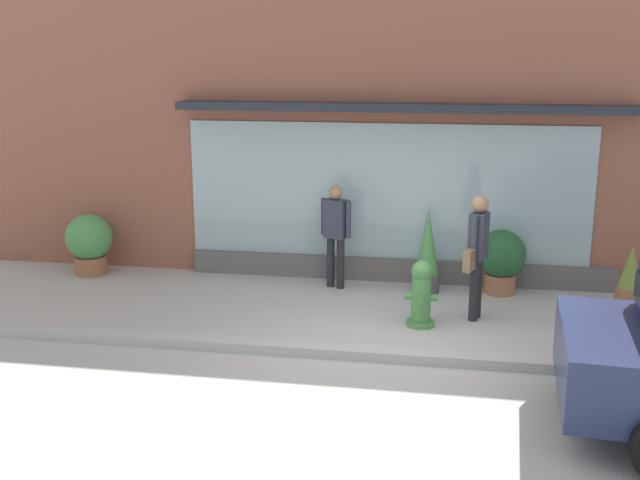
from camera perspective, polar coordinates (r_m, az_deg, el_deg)
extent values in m
plane|color=#B2AFA8|center=(9.18, 4.46, -8.42)|extent=(60.00, 60.00, 0.00)
cube|color=#B2B2AD|center=(8.97, 4.34, -8.55)|extent=(14.00, 0.24, 0.12)
cube|color=#935642|center=(11.71, 6.22, 9.76)|extent=(14.00, 0.36, 5.29)
cube|color=#9EB7BC|center=(11.69, 4.94, 3.62)|extent=(6.16, 0.03, 2.10)
cube|color=#232833|center=(11.36, 6.11, 9.89)|extent=(6.76, 0.56, 0.12)
cube|color=#605E59|center=(11.93, 5.84, -2.21)|extent=(6.56, 0.20, 0.36)
cylinder|color=#4C8C47|center=(10.09, 7.55, -6.21)|extent=(0.38, 0.38, 0.06)
cylinder|color=#4C8C47|center=(9.98, 7.61, -4.43)|extent=(0.25, 0.25, 0.60)
sphere|color=#4C8C47|center=(9.87, 7.68, -2.34)|extent=(0.28, 0.28, 0.28)
cylinder|color=#4C8C47|center=(9.98, 6.66, -4.22)|extent=(0.10, 0.09, 0.09)
cylinder|color=#4C8C47|center=(9.97, 8.57, -4.30)|extent=(0.10, 0.09, 0.09)
cylinder|color=#4C8C47|center=(9.82, 7.58, -4.56)|extent=(0.09, 0.10, 0.09)
cylinder|color=#232328|center=(10.26, 11.50, -3.76)|extent=(0.12, 0.12, 0.83)
cylinder|color=#232328|center=(10.40, 11.75, -3.53)|extent=(0.12, 0.12, 0.83)
cube|color=#333847|center=(10.14, 11.83, 0.28)|extent=(0.28, 0.34, 0.62)
sphere|color=#A37556|center=(10.05, 11.95, 2.66)|extent=(0.23, 0.23, 0.23)
cylinder|color=#333847|center=(9.95, 11.50, 0.14)|extent=(0.08, 0.08, 0.59)
cylinder|color=#333847|center=(10.32, 12.15, 0.59)|extent=(0.08, 0.08, 0.59)
cube|color=#846647|center=(9.94, 11.15, -1.51)|extent=(0.17, 0.26, 0.28)
cylinder|color=#232328|center=(11.44, 1.56, -1.77)|extent=(0.12, 0.12, 0.78)
cylinder|color=#232328|center=(11.52, 0.81, -1.65)|extent=(0.12, 0.12, 0.78)
cube|color=#333847|center=(11.31, 1.20, 1.61)|extent=(0.38, 0.31, 0.58)
sphere|color=#A37556|center=(11.23, 1.21, 3.61)|extent=(0.21, 0.21, 0.21)
cylinder|color=#333847|center=(11.21, 2.15, 1.56)|extent=(0.08, 0.08, 0.55)
cylinder|color=#333847|center=(11.42, 0.27, 1.80)|extent=(0.08, 0.08, 0.55)
cylinder|color=black|center=(8.81, 22.51, -8.37)|extent=(0.62, 0.22, 0.61)
cylinder|color=#9E6042|center=(11.59, 13.35, -3.18)|extent=(0.46, 0.46, 0.29)
sphere|color=#23562D|center=(11.47, 13.47, -1.02)|extent=(0.72, 0.72, 0.72)
cylinder|color=#4C4C51|center=(11.43, 7.99, -3.21)|extent=(0.38, 0.38, 0.28)
cone|color=#4C934C|center=(11.26, 8.10, -0.11)|extent=(0.34, 0.34, 0.99)
cylinder|color=#9E6042|center=(12.78, -16.83, -1.81)|extent=(0.51, 0.51, 0.29)
sphere|color=#4C934C|center=(12.67, -16.98, 0.20)|extent=(0.74, 0.74, 0.74)
cylinder|color=#9E6042|center=(11.54, 22.14, -3.97)|extent=(0.37, 0.37, 0.28)
cone|color=olive|center=(11.42, 22.34, -1.87)|extent=(0.33, 0.33, 0.60)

